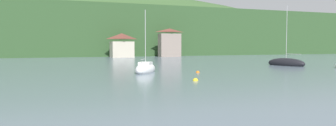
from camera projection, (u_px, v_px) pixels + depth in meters
The scene contains 7 objects.
wooded_hillside at pixel (71, 37), 132.47m from camera, with size 352.00×61.30×44.17m.
shore_building_westcentral at pixel (122, 46), 98.65m from camera, with size 7.00×5.34×7.40m.
shore_building_central at pixel (170, 43), 103.34m from camera, with size 7.18×3.55×9.12m.
sailboat_far_5 at pixel (286, 63), 58.74m from camera, with size 4.22×7.80×11.46m.
sailboat_far_9 at pixel (145, 69), 44.36m from camera, with size 5.43×6.90×9.12m.
mooring_buoy_near at pixel (198, 73), 43.79m from camera, with size 0.50×0.50×0.50m, color orange.
mooring_buoy_mid at pixel (195, 81), 33.87m from camera, with size 0.58×0.58×0.58m, color yellow.
Camera 1 is at (-6.62, 35.68, 3.77)m, focal length 34.24 mm.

